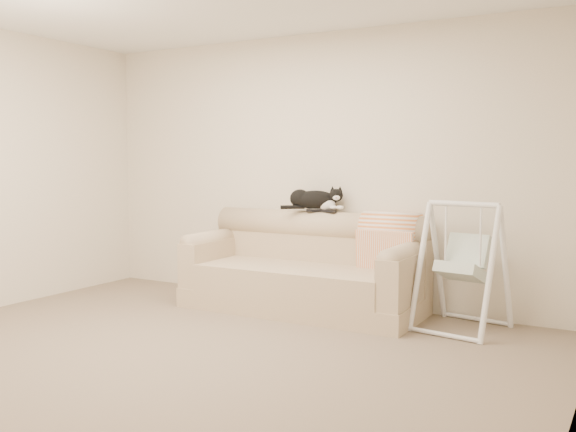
% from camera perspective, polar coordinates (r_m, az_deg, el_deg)
% --- Properties ---
extents(ground_plane, '(5.00, 5.00, 0.00)m').
position_cam_1_polar(ground_plane, '(4.77, -8.34, -11.95)').
color(ground_plane, '#715F4B').
rests_on(ground_plane, ground).
extents(room_shell, '(5.04, 4.04, 2.60)m').
position_cam_1_polar(room_shell, '(4.56, -8.59, 6.72)').
color(room_shell, beige).
rests_on(room_shell, ground).
extents(sofa, '(2.20, 0.93, 0.90)m').
position_cam_1_polar(sofa, '(5.98, 1.59, -4.97)').
color(sofa, tan).
rests_on(sofa, ground).
extents(remote_a, '(0.18, 0.13, 0.03)m').
position_cam_1_polar(remote_a, '(6.11, 2.46, 0.52)').
color(remote_a, black).
rests_on(remote_a, sofa).
extents(remote_b, '(0.18, 0.10, 0.02)m').
position_cam_1_polar(remote_b, '(6.05, 3.63, 0.45)').
color(remote_b, black).
rests_on(remote_b, sofa).
extents(tuxedo_cat, '(0.57, 0.40, 0.24)m').
position_cam_1_polar(tuxedo_cat, '(6.12, 2.39, 1.47)').
color(tuxedo_cat, black).
rests_on(tuxedo_cat, sofa).
extents(throw_blanket, '(0.53, 0.38, 0.58)m').
position_cam_1_polar(throw_blanket, '(5.83, 9.10, -1.57)').
color(throw_blanket, orange).
rests_on(throw_blanket, sofa).
extents(baby_swing, '(0.75, 0.78, 1.06)m').
position_cam_1_polar(baby_swing, '(5.43, 15.26, -4.28)').
color(baby_swing, white).
rests_on(baby_swing, ground).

